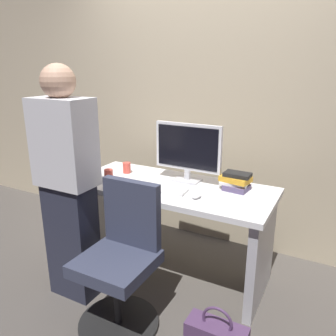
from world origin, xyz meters
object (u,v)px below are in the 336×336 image
Objects in this scene: person_at_desk at (68,186)px; cup_by_monitor at (127,168)px; office_chair at (121,263)px; mouse at (197,195)px; keyboard at (158,189)px; monitor at (188,149)px; book_stack at (236,181)px; cup_near_keyboard at (109,175)px; desk at (171,213)px.

person_at_desk is 18.22× the size of cup_by_monitor.
office_chair reaches higher than mouse.
office_chair is 0.60m from keyboard.
mouse is (0.77, 0.41, -0.07)m from person_at_desk.
keyboard is (-0.11, -0.27, -0.25)m from monitor.
keyboard is (-0.01, 0.50, 0.34)m from office_chair.
monitor reaches higher than office_chair.
office_chair reaches higher than cup_by_monitor.
keyboard is 0.31m from mouse.
office_chair reaches higher than keyboard.
book_stack is (0.96, 0.69, -0.02)m from person_at_desk.
mouse is at bearing -123.83° from book_stack.
cup_near_keyboard is at bearing 132.79° from office_chair.
mouse is (0.29, 0.49, 0.34)m from office_chair.
keyboard is (-0.04, -0.13, 0.24)m from desk.
desk is 0.51m from monitor.
person_at_desk is 3.81× the size of keyboard.
keyboard is 4.30× the size of mouse.
office_chair is 2.19× the size of keyboard.
cup_by_monitor is (-0.47, 0.09, 0.27)m from desk.
office_chair reaches higher than cup_near_keyboard.
keyboard is at bearing 179.08° from mouse.
mouse is at bearing -54.27° from monitor.
monitor reaches higher than keyboard.
office_chair is 0.77m from cup_near_keyboard.
book_stack is at bearing 2.91° from cup_by_monitor.
office_chair is at bearing -92.11° from desk.
person_at_desk is 0.65m from cup_by_monitor.
person_at_desk is 0.63m from keyboard.
cup_near_keyboard is 0.23m from cup_by_monitor.
monitor is at bearing 125.73° from mouse.
monitor is (0.57, 0.69, 0.17)m from person_at_desk.
person_at_desk is 1.19m from book_stack.
cup_near_keyboard is at bearing -93.08° from cup_by_monitor.
person_at_desk reaches higher than cup_near_keyboard.
book_stack reaches higher than mouse.
monitor is 2.36× the size of book_stack.
monitor is at bearing 83.11° from office_chair.
mouse is at bearing -27.27° from desk.
mouse is (0.31, -0.00, 0.01)m from keyboard.
book_stack is (0.50, 0.28, 0.05)m from keyboard.
desk is at bearing 87.89° from office_chair.
cup_near_keyboard is 1.01× the size of cup_by_monitor.
mouse is 0.75m from cup_near_keyboard.
keyboard is 4.78× the size of cup_by_monitor.
keyboard is 0.45m from cup_near_keyboard.
mouse is at bearing 59.21° from office_chair.
desk is at bearing 152.73° from mouse.
mouse reaches higher than keyboard.
desk is at bearing 71.24° from keyboard.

